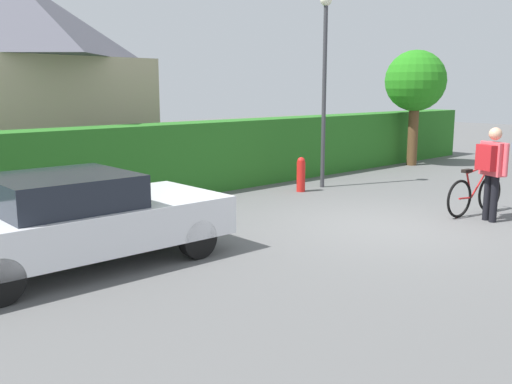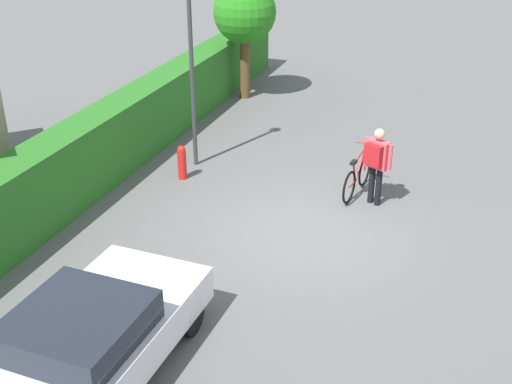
# 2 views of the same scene
# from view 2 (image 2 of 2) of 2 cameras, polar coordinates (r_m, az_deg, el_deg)

# --- Properties ---
(ground_plane) EXTENTS (60.00, 60.00, 0.00)m
(ground_plane) POSITION_cam_2_polar(r_m,az_deg,el_deg) (13.02, 4.08, -3.46)
(ground_plane) COLOR #5A5A5A
(hedge_row) EXTENTS (21.74, 0.90, 1.62)m
(hedge_row) POSITION_cam_2_polar(r_m,az_deg,el_deg) (14.62, -14.78, 2.75)
(hedge_row) COLOR #276920
(hedge_row) RESTS_ON ground
(parked_car_near) EXTENTS (4.03, 1.95, 1.27)m
(parked_car_near) POSITION_cam_2_polar(r_m,az_deg,el_deg) (9.51, -14.29, -12.39)
(parked_car_near) COLOR silver
(parked_car_near) RESTS_ON ground
(bicycle) EXTENTS (1.68, 0.50, 1.02)m
(bicycle) POSITION_cam_2_polar(r_m,az_deg,el_deg) (14.46, 8.77, 1.29)
(bicycle) COLOR black
(bicycle) RESTS_ON ground
(person_rider) EXTENTS (0.49, 0.63, 1.70)m
(person_rider) POSITION_cam_2_polar(r_m,az_deg,el_deg) (13.80, 10.42, 2.81)
(person_rider) COLOR black
(person_rider) RESTS_ON ground
(street_lamp) EXTENTS (0.28, 0.28, 4.53)m
(street_lamp) POSITION_cam_2_polar(r_m,az_deg,el_deg) (15.00, -5.69, 12.59)
(street_lamp) COLOR #38383D
(street_lamp) RESTS_ON ground
(tree_kerbside) EXTENTS (1.86, 1.86, 3.54)m
(tree_kerbside) POSITION_cam_2_polar(r_m,az_deg,el_deg) (19.96, -0.99, 15.23)
(tree_kerbside) COLOR brown
(tree_kerbside) RESTS_ON ground
(fire_hydrant) EXTENTS (0.20, 0.20, 0.81)m
(fire_hydrant) POSITION_cam_2_polar(r_m,az_deg,el_deg) (15.08, -6.44, 2.61)
(fire_hydrant) COLOR red
(fire_hydrant) RESTS_ON ground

